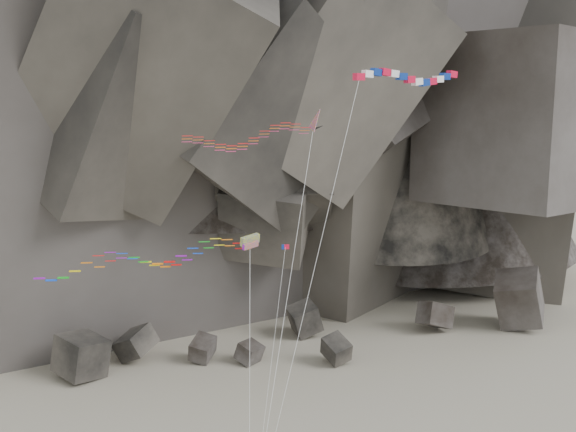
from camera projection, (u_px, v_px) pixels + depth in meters
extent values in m
cube|color=#47423F|center=(519.00, 307.00, 94.94)|extent=(9.15, 8.66, 8.34)
cube|color=#47423F|center=(250.00, 355.00, 83.17)|extent=(3.86, 3.80, 2.74)
cube|color=#47423F|center=(203.00, 353.00, 83.48)|extent=(3.52, 4.29, 3.45)
cube|color=#47423F|center=(305.00, 324.00, 92.01)|extent=(4.65, 4.23, 4.86)
cube|color=#47423F|center=(435.00, 321.00, 93.97)|extent=(5.29, 4.52, 4.60)
cube|color=#47423F|center=(136.00, 351.00, 83.73)|extent=(5.70, 5.31, 4.53)
cube|color=#47423F|center=(336.00, 355.00, 82.72)|extent=(3.49, 4.25, 3.82)
cube|color=#47423F|center=(81.00, 360.00, 78.80)|extent=(6.83, 6.34, 5.13)
cylinder|color=silver|center=(283.00, 325.00, 49.38)|extent=(6.19, 7.42, 27.23)
cube|color=red|center=(359.00, 77.00, 48.06)|extent=(0.83, 0.70, 0.47)
cube|color=white|center=(368.00, 74.00, 48.42)|extent=(0.86, 0.71, 0.53)
cube|color=navy|center=(376.00, 72.00, 48.74)|extent=(0.88, 0.72, 0.56)
cube|color=red|center=(385.00, 72.00, 49.06)|extent=(0.88, 0.72, 0.56)
cube|color=white|center=(393.00, 74.00, 49.39)|extent=(0.87, 0.72, 0.54)
cube|color=navy|center=(402.00, 77.00, 49.76)|extent=(0.84, 0.70, 0.49)
cube|color=red|center=(410.00, 80.00, 50.17)|extent=(0.86, 0.71, 0.51)
cube|color=white|center=(417.00, 82.00, 50.61)|extent=(0.88, 0.72, 0.55)
cube|color=navy|center=(424.00, 82.00, 51.08)|extent=(0.89, 0.72, 0.56)
cube|color=red|center=(431.00, 81.00, 51.56)|extent=(0.87, 0.72, 0.54)
cube|color=white|center=(438.00, 79.00, 52.03)|extent=(0.85, 0.71, 0.50)
cube|color=navy|center=(445.00, 76.00, 52.49)|extent=(0.85, 0.71, 0.50)
cube|color=red|center=(452.00, 74.00, 52.91)|extent=(0.88, 0.72, 0.55)
cylinder|color=silver|center=(305.00, 309.00, 47.70)|extent=(8.42, 4.01, 30.39)
cube|color=#DCE00C|center=(250.00, 240.00, 48.43)|extent=(1.44, 1.15, 0.82)
cube|color=#0CB219|center=(250.00, 245.00, 48.30)|extent=(1.19, 0.91, 0.56)
cylinder|color=silver|center=(250.00, 390.00, 47.98)|extent=(0.96, 4.29, 19.58)
cube|color=red|center=(285.00, 247.00, 53.29)|extent=(0.55, 0.11, 0.35)
cube|color=navy|center=(283.00, 247.00, 53.26)|extent=(0.21, 0.07, 0.36)
cylinder|color=silver|center=(268.00, 387.00, 50.40)|extent=(4.27, 8.32, 18.08)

